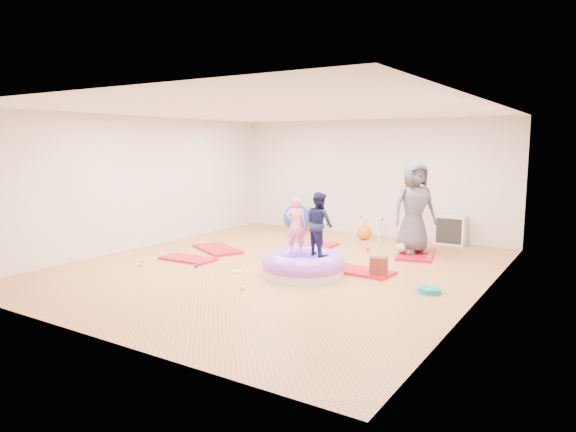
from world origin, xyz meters
The scene contains 19 objects.
room centered at (0.00, 0.00, 1.40)m, with size 7.01×8.01×2.81m.
gym_mat_front_left centered at (-1.80, -0.47, 0.02)m, with size 1.08×0.54×0.04m, color #BF0023.
gym_mat_mid_left centered at (-1.91, 0.53, 0.03)m, with size 1.25×0.63×0.05m, color #BF0023.
gym_mat_center_back centered at (-0.25, 1.90, 0.02)m, with size 1.06×0.53×0.04m, color #BF0023.
gym_mat_right centered at (1.39, 0.42, 0.02)m, with size 1.19×0.59×0.05m, color #BF0023.
gym_mat_rear_right centered at (1.77, 2.31, 0.03)m, with size 1.34×0.67×0.06m, color #BF0023.
inflatable_cushion centered at (0.69, -0.31, 0.17)m, with size 1.42×1.42×0.45m.
child_pink centered at (0.51, -0.25, 0.89)m, with size 0.35×0.23×0.97m, color pink.
child_navy centered at (0.93, -0.19, 0.95)m, with size 0.52×0.41×1.07m, color #15173C.
adult_caregiver centered at (1.71, 2.29, 0.96)m, with size 0.89×0.58×1.82m, color #44444B.
infant centered at (1.58, 2.11, 0.17)m, with size 0.38×0.39×0.23m.
ball_pit_balls centered at (-0.20, 0.02, 0.04)m, with size 4.42×3.76×0.07m.
exercise_ball_blue centered at (-1.77, 3.50, 0.34)m, with size 0.69×0.69×0.69m, color blue.
exercise_ball_orange centered at (0.19, 3.31, 0.18)m, with size 0.36×0.36×0.36m, color orange.
infant_play_gym centered at (0.36, 3.35, 0.35)m, with size 0.69×0.65×0.53m.
cube_shelf centered at (2.05, 3.79, 0.32)m, with size 0.64×0.32×0.64m.
balance_disc centered at (2.80, -0.14, 0.04)m, with size 0.35×0.35×0.08m, color #09897F.
backpack centered at (1.80, 0.31, 0.17)m, with size 0.29×0.18×0.33m, color #AE3821.
yellow_toy centered at (-0.37, -0.73, 0.02)m, with size 0.21×0.21×0.03m, color yellow.
Camera 1 is at (5.03, -7.59, 2.21)m, focal length 32.00 mm.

